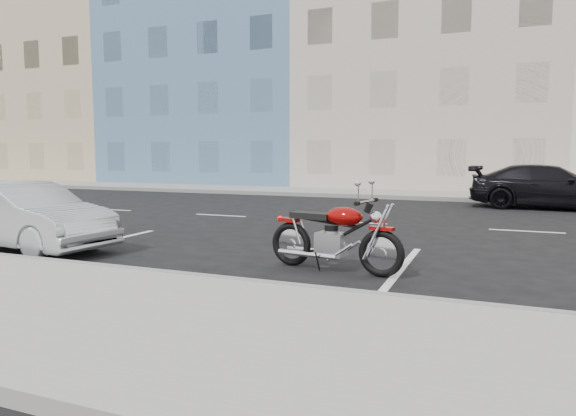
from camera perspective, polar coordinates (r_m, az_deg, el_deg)
name	(u,v)px	position (r m, az deg, el deg)	size (l,w,h in m)	color
ground	(436,227)	(13.03, 16.14, -2.00)	(120.00, 120.00, 0.00)	black
sidewalk_far	(340,192)	(22.51, 5.76, 1.73)	(80.00, 3.40, 0.15)	gray
curb_near	(52,264)	(8.76, -24.73, -5.68)	(80.00, 0.12, 0.16)	gray
curb_far	(328,195)	(20.88, 4.45, 1.41)	(80.00, 0.12, 0.16)	gray
bldg_far_west	(87,94)	(40.15, -21.40, 11.73)	(12.00, 12.00, 12.00)	tan
bldg_blue	(237,77)	(33.25, -5.74, 14.24)	(12.00, 12.00, 13.00)	slate
bldg_cream	(434,79)	(29.59, 15.93, 13.59)	(12.00, 12.00, 11.50)	#BAAE9C
motorcycle	(383,243)	(7.49, 10.55, -3.84)	(2.20, 0.77, 1.11)	black
sedan_silver	(25,216)	(10.70, -27.22, -0.81)	(1.31, 3.77, 1.24)	#A6A9AE
car_far	(550,187)	(18.50, 27.08, 2.11)	(1.98, 4.88, 1.42)	black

